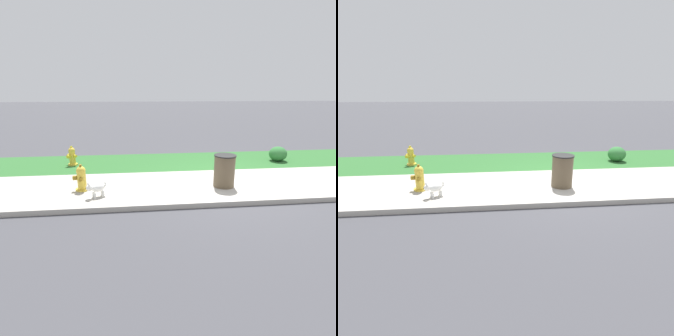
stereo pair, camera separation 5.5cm
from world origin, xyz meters
TOP-DOWN VIEW (x-y plane):
  - ground_plane at (0.00, 0.00)m, footprint 120.00×120.00m
  - sidewalk_pavement at (0.00, 0.00)m, footprint 18.00×2.57m
  - grass_verge at (0.00, 2.54)m, footprint 18.00×2.52m
  - street_curb at (0.00, -1.36)m, footprint 18.00×0.16m
  - fire_hydrant_at_driveway at (-3.89, -0.06)m, footprint 0.38×0.40m
  - fire_hydrant_mid_block at (-4.70, 2.42)m, footprint 0.37×0.36m
  - small_white_dog at (-3.46, -0.57)m, footprint 0.45×0.32m
  - trash_bin at (-0.21, -0.17)m, footprint 0.57×0.57m
  - shrub_bush_near_lamp at (2.57, 2.21)m, footprint 0.62×0.62m

SIDE VIEW (x-z plane):
  - ground_plane at x=0.00m, z-range 0.00..0.00m
  - grass_verge at x=0.00m, z-range 0.00..0.01m
  - sidewalk_pavement at x=0.00m, z-range 0.00..0.01m
  - street_curb at x=0.00m, z-range 0.00..0.12m
  - small_white_dog at x=-3.46m, z-range 0.03..0.44m
  - shrub_bush_near_lamp at x=2.57m, z-range 0.00..0.52m
  - fire_hydrant_mid_block at x=-4.70m, z-range -0.02..0.65m
  - fire_hydrant_at_driveway at x=-3.89m, z-range -0.02..0.67m
  - trash_bin at x=-0.21m, z-range 0.00..0.86m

